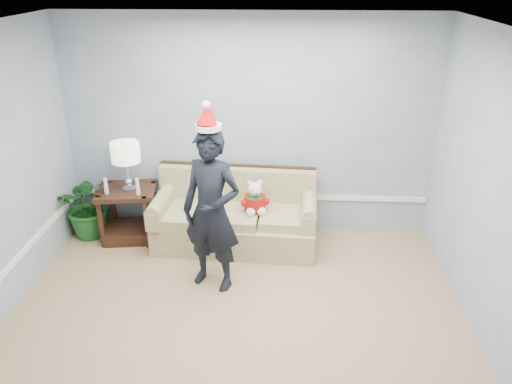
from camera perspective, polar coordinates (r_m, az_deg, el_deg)
The scene contains 10 objects.
room_shell at distance 3.78m, azimuth -3.47°, elevation -4.03°, with size 4.54×5.04×2.74m.
wainscot_trim at distance 5.46m, azimuth -14.26°, elevation -5.96°, with size 4.49×4.99×0.06m.
sofa at distance 6.11m, azimuth -2.32°, elevation -3.07°, with size 1.99×0.95×0.91m.
side_table at distance 6.43m, azimuth -14.23°, elevation -2.98°, with size 0.76×0.67×0.67m.
table_lamp at distance 6.05m, azimuth -14.68°, elevation 4.20°, with size 0.34×0.34×0.60m.
candle_pair at distance 6.10m, azimuth -15.10°, elevation 0.57°, with size 0.43×0.05×0.20m.
houseplant at distance 6.57m, azimuth -18.46°, elevation -1.38°, with size 0.76×0.66×0.84m, color #18531D.
man at distance 5.09m, azimuth -5.09°, elevation -2.20°, with size 0.64×0.42×1.75m, color black.
santa_hat at distance 4.74m, azimuth -5.51°, elevation 8.65°, with size 0.31×0.34×0.30m.
teddy_bear at distance 5.87m, azimuth -0.13°, elevation -0.99°, with size 0.29×0.31×0.41m.
Camera 1 is at (0.41, -3.29, 3.16)m, focal length 35.00 mm.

